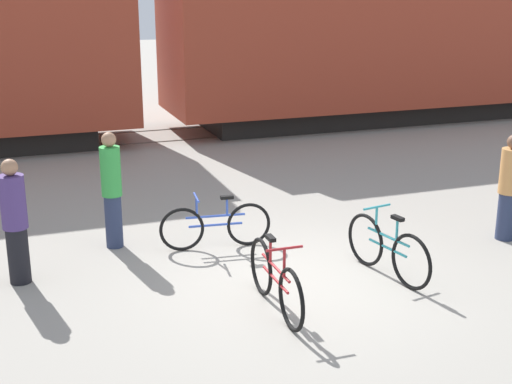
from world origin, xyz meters
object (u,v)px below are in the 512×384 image
at_px(person_in_green, 112,190).
at_px(person_in_tan, 509,188).
at_px(freight_train, 148,21).
at_px(bicycle_teal, 387,249).
at_px(bicycle_blue, 216,226).
at_px(bicycle_maroon, 275,281).
at_px(person_in_purple, 15,222).

bearing_deg(person_in_green, person_in_tan, -67.90).
distance_m(freight_train, person_in_tan, 10.35).
height_order(bicycle_teal, person_in_green, person_in_green).
xyz_separation_m(bicycle_blue, bicycle_teal, (1.92, -1.83, 0.04)).
bearing_deg(person_in_tan, bicycle_maroon, 139.26).
bearing_deg(person_in_green, bicycle_teal, -87.04).
xyz_separation_m(person_in_green, person_in_tan, (5.88, -1.75, -0.07)).
relative_size(freight_train, person_in_purple, 31.60).
height_order(bicycle_maroon, person_in_purple, person_in_purple).
bearing_deg(freight_train, person_in_green, -105.95).
xyz_separation_m(person_in_tan, person_in_purple, (-7.31, 0.83, 0.02)).
relative_size(person_in_tan, person_in_purple, 0.98).
relative_size(bicycle_blue, person_in_purple, 0.99).
bearing_deg(freight_train, bicycle_maroon, -93.61).
xyz_separation_m(bicycle_teal, person_in_tan, (2.52, 0.67, 0.44)).
bearing_deg(freight_train, person_in_purple, -112.81).
distance_m(bicycle_teal, person_in_purple, 5.04).
xyz_separation_m(freight_train, person_in_tan, (3.69, -9.44, -2.09)).
distance_m(freight_train, bicycle_maroon, 10.91).
relative_size(bicycle_blue, bicycle_maroon, 0.94).
bearing_deg(person_in_purple, bicycle_blue, -163.46).
relative_size(bicycle_blue, person_in_tan, 1.01).
height_order(bicycle_teal, bicycle_maroon, bicycle_teal).
distance_m(freight_train, bicycle_teal, 10.49).
bearing_deg(person_in_green, bicycle_maroon, -113.47).
xyz_separation_m(bicycle_maroon, person_in_green, (-1.53, 2.89, 0.52)).
distance_m(freight_train, person_in_green, 8.25).
distance_m(bicycle_blue, bicycle_teal, 2.66).
height_order(bicycle_maroon, person_in_tan, person_in_tan).
relative_size(bicycle_teal, person_in_purple, 0.99).
relative_size(bicycle_teal, person_in_green, 0.95).
distance_m(bicycle_teal, person_in_tan, 2.64).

